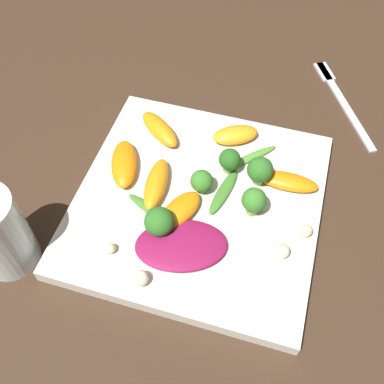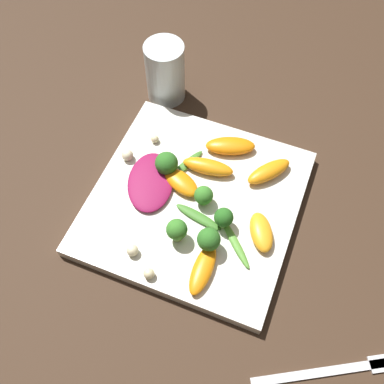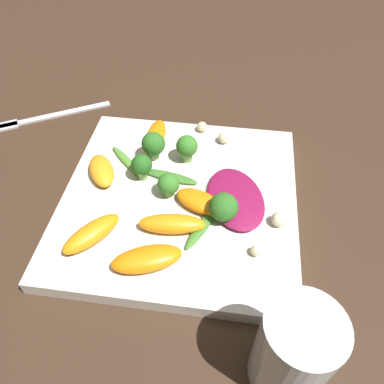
% 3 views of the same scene
% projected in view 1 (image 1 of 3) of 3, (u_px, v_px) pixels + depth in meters
% --- Properties ---
extents(ground_plane, '(2.40, 2.40, 0.00)m').
position_uv_depth(ground_plane, '(198.00, 207.00, 0.58)').
color(ground_plane, '#382619').
extents(plate, '(0.30, 0.30, 0.02)m').
position_uv_depth(plate, '(198.00, 203.00, 0.57)').
color(plate, silver).
rests_on(plate, ground_plane).
extents(fork, '(0.11, 0.18, 0.01)m').
position_uv_depth(fork, '(338.00, 93.00, 0.70)').
color(fork, silver).
rests_on(fork, ground_plane).
extents(radicchio_leaf_0, '(0.12, 0.10, 0.01)m').
position_uv_depth(radicchio_leaf_0, '(181.00, 245.00, 0.52)').
color(radicchio_leaf_0, maroon).
rests_on(radicchio_leaf_0, plate).
extents(orange_segment_0, '(0.08, 0.07, 0.02)m').
position_uv_depth(orange_segment_0, '(160.00, 129.00, 0.62)').
color(orange_segment_0, orange).
rests_on(orange_segment_0, plate).
extents(orange_segment_1, '(0.06, 0.09, 0.02)m').
position_uv_depth(orange_segment_1, '(124.00, 164.00, 0.58)').
color(orange_segment_1, orange).
rests_on(orange_segment_1, plate).
extents(orange_segment_2, '(0.07, 0.06, 0.02)m').
position_uv_depth(orange_segment_2, '(235.00, 135.00, 0.61)').
color(orange_segment_2, orange).
rests_on(orange_segment_2, plate).
extents(orange_segment_3, '(0.08, 0.03, 0.02)m').
position_uv_depth(orange_segment_3, '(287.00, 181.00, 0.57)').
color(orange_segment_3, orange).
rests_on(orange_segment_3, plate).
extents(orange_segment_4, '(0.04, 0.08, 0.02)m').
position_uv_depth(orange_segment_4, '(157.00, 183.00, 0.57)').
color(orange_segment_4, orange).
rests_on(orange_segment_4, plate).
extents(orange_segment_5, '(0.06, 0.07, 0.02)m').
position_uv_depth(orange_segment_5, '(180.00, 210.00, 0.54)').
color(orange_segment_5, orange).
rests_on(orange_segment_5, plate).
extents(broccoli_floret_0, '(0.03, 0.03, 0.04)m').
position_uv_depth(broccoli_floret_0, '(254.00, 202.00, 0.53)').
color(broccoli_floret_0, '#7A9E51').
rests_on(broccoli_floret_0, plate).
extents(broccoli_floret_1, '(0.03, 0.03, 0.03)m').
position_uv_depth(broccoli_floret_1, '(201.00, 181.00, 0.56)').
color(broccoli_floret_1, '#7A9E51').
rests_on(broccoli_floret_1, plate).
extents(broccoli_floret_2, '(0.03, 0.03, 0.04)m').
position_uv_depth(broccoli_floret_2, '(230.00, 160.00, 0.57)').
color(broccoli_floret_2, '#84AD5B').
rests_on(broccoli_floret_2, plate).
extents(broccoli_floret_3, '(0.04, 0.04, 0.04)m').
position_uv_depth(broccoli_floret_3, '(159.00, 222.00, 0.52)').
color(broccoli_floret_3, '#7A9E51').
rests_on(broccoli_floret_3, plate).
extents(broccoli_floret_4, '(0.03, 0.03, 0.04)m').
position_uv_depth(broccoli_floret_4, '(260.00, 170.00, 0.56)').
color(broccoli_floret_4, '#84AD5B').
rests_on(broccoli_floret_4, plate).
extents(arugula_sprig_0, '(0.07, 0.07, 0.01)m').
position_uv_depth(arugula_sprig_0, '(249.00, 158.00, 0.60)').
color(arugula_sprig_0, '#518E33').
rests_on(arugula_sprig_0, plate).
extents(arugula_sprig_1, '(0.03, 0.08, 0.01)m').
position_uv_depth(arugula_sprig_1, '(224.00, 192.00, 0.57)').
color(arugula_sprig_1, '#3D7528').
rests_on(arugula_sprig_1, plate).
extents(arugula_sprig_2, '(0.08, 0.04, 0.01)m').
position_uv_depth(arugula_sprig_2, '(153.00, 211.00, 0.55)').
color(arugula_sprig_2, '#3D7528').
rests_on(arugula_sprig_2, plate).
extents(macadamia_nut_0, '(0.02, 0.02, 0.02)m').
position_uv_depth(macadamia_nut_0, '(141.00, 278.00, 0.49)').
color(macadamia_nut_0, beige).
rests_on(macadamia_nut_0, plate).
extents(macadamia_nut_1, '(0.02, 0.02, 0.02)m').
position_uv_depth(macadamia_nut_1, '(306.00, 231.00, 0.53)').
color(macadamia_nut_1, beige).
rests_on(macadamia_nut_1, plate).
extents(macadamia_nut_2, '(0.01, 0.01, 0.01)m').
position_uv_depth(macadamia_nut_2, '(110.00, 248.00, 0.52)').
color(macadamia_nut_2, beige).
rests_on(macadamia_nut_2, plate).
extents(macadamia_nut_3, '(0.02, 0.02, 0.02)m').
position_uv_depth(macadamia_nut_3, '(282.00, 251.00, 0.51)').
color(macadamia_nut_3, beige).
rests_on(macadamia_nut_3, plate).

